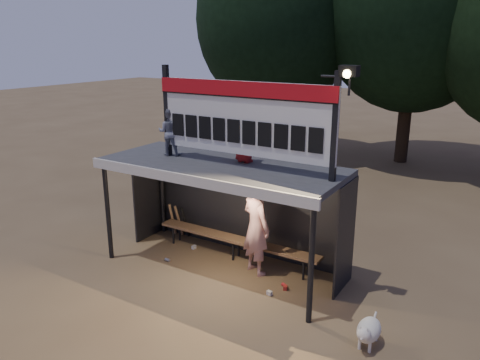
# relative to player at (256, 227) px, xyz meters

# --- Properties ---
(ground) EXTENTS (80.00, 80.00, 0.00)m
(ground) POSITION_rel_player_xyz_m (-0.70, -0.22, -1.02)
(ground) COLOR brown
(ground) RESTS_ON ground
(player) EXTENTS (0.87, 0.74, 2.03)m
(player) POSITION_rel_player_xyz_m (0.00, 0.00, 0.00)
(player) COLOR silver
(player) RESTS_ON ground
(child_a) EXTENTS (0.61, 0.56, 1.01)m
(child_a) POSITION_rel_player_xyz_m (-2.03, -0.20, 1.81)
(child_a) COLOR slate
(child_a) RESTS_ON dugout_shelter
(child_b) EXTENTS (0.53, 0.40, 0.98)m
(child_b) POSITION_rel_player_xyz_m (-0.36, 0.13, 1.80)
(child_b) COLOR maroon
(child_b) RESTS_ON dugout_shelter
(dugout_shelter) EXTENTS (5.10, 2.08, 2.32)m
(dugout_shelter) POSITION_rel_player_xyz_m (-0.70, 0.03, 0.83)
(dugout_shelter) COLOR #373739
(dugout_shelter) RESTS_ON ground
(scoreboard_assembly) EXTENTS (4.10, 0.27, 1.99)m
(scoreboard_assembly) POSITION_rel_player_xyz_m (-0.14, -0.23, 2.31)
(scoreboard_assembly) COLOR black
(scoreboard_assembly) RESTS_ON dugout_shelter
(bench) EXTENTS (4.00, 0.35, 0.48)m
(bench) POSITION_rel_player_xyz_m (-0.70, 0.33, -0.58)
(bench) COLOR brown
(bench) RESTS_ON ground
(tree_left) EXTENTS (6.46, 6.46, 9.27)m
(tree_left) POSITION_rel_player_xyz_m (-4.70, 9.78, 4.50)
(tree_left) COLOR #312316
(tree_left) RESTS_ON ground
(dog) EXTENTS (0.36, 0.81, 0.49)m
(dog) POSITION_rel_player_xyz_m (2.77, -1.25, -0.74)
(dog) COLOR white
(dog) RESTS_ON ground
(bats) EXTENTS (0.47, 0.32, 0.84)m
(bats) POSITION_rel_player_xyz_m (-2.54, 0.60, -0.59)
(bats) COLOR #A1764B
(bats) RESTS_ON ground
(litter) EXTENTS (2.88, 1.00, 0.08)m
(litter) POSITION_rel_player_xyz_m (-0.26, -0.33, -0.98)
(litter) COLOR red
(litter) RESTS_ON ground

